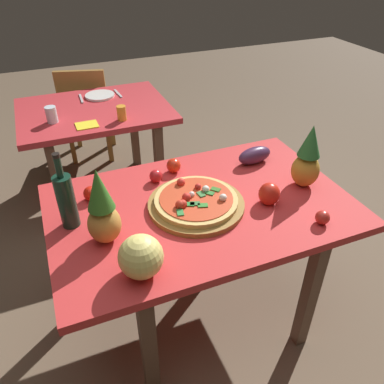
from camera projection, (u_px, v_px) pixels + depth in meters
ground_plane at (199, 306)px, 2.20m from camera, size 10.00×10.00×0.00m
display_table at (201, 217)px, 1.82m from camera, size 1.39×0.89×0.74m
background_table at (96, 121)px, 2.77m from camera, size 1.05×0.81×0.74m
dining_chair at (87, 109)px, 3.34m from camera, size 0.49×0.49×0.85m
pizza_board at (196, 204)px, 1.75m from camera, size 0.44×0.44×0.02m
pizza at (196, 200)px, 1.74m from camera, size 0.38×0.38×0.06m
wine_bottle at (66, 200)px, 1.58m from camera, size 0.08×0.08×0.35m
pineapple_left at (307, 160)px, 1.83m from camera, size 0.14×0.14×0.32m
pineapple_right at (102, 211)px, 1.49m from camera, size 0.13×0.13×0.34m
melon at (141, 257)px, 1.37m from camera, size 0.17×0.17×0.17m
bell_pepper at (269, 194)px, 1.76m from camera, size 0.10×0.10×0.11m
eggplant at (255, 155)px, 2.06m from camera, size 0.21×0.11×0.09m
tomato_by_bottle at (174, 166)px, 1.99m from camera, size 0.07×0.07×0.07m
tomato_near_board at (156, 176)px, 1.91m from camera, size 0.07×0.07×0.07m
tomato_at_corner at (91, 193)px, 1.79m from camera, size 0.07×0.07×0.07m
tomato_beside_pepper at (322, 217)px, 1.64m from camera, size 0.06×0.06×0.06m
drinking_glass_juice at (122, 113)px, 2.52m from camera, size 0.06×0.06×0.10m
drinking_glass_water at (51, 115)px, 2.48m from camera, size 0.07×0.07×0.11m
dinner_plate at (100, 95)px, 2.89m from camera, size 0.22×0.22×0.02m
fork_utensil at (81, 99)px, 2.85m from camera, size 0.02×0.18×0.01m
knife_utensil at (118, 93)px, 2.94m from camera, size 0.03×0.18×0.01m
napkin_folded at (87, 125)px, 2.47m from camera, size 0.14×0.12×0.01m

